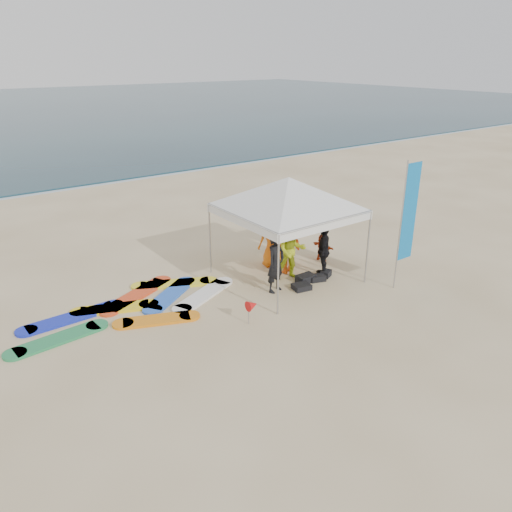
{
  "coord_description": "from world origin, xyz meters",
  "views": [
    {
      "loc": [
        -7.79,
        -7.64,
        6.36
      ],
      "look_at": [
        -0.3,
        2.6,
        1.2
      ],
      "focal_mm": 35.0,
      "sensor_mm": 36.0,
      "label": 1
    }
  ],
  "objects_px": {
    "person_black_a": "(276,263)",
    "person_yellow": "(291,250)",
    "surfboard_spread": "(137,305)",
    "feather_flag": "(408,214)",
    "person_orange_b": "(272,238)",
    "canopy_tent": "(289,177)",
    "person_black_b": "(323,251)",
    "person_seated": "(322,248)",
    "marker_pennant": "(252,305)",
    "person_orange_a": "(287,245)"
  },
  "relations": [
    {
      "from": "canopy_tent",
      "to": "feather_flag",
      "type": "relative_size",
      "value": 1.26
    },
    {
      "from": "canopy_tent",
      "to": "surfboard_spread",
      "type": "xyz_separation_m",
      "value": [
        -4.47,
        0.91,
        -3.07
      ]
    },
    {
      "from": "feather_flag",
      "to": "person_orange_b",
      "type": "bearing_deg",
      "value": 121.81
    },
    {
      "from": "person_orange_b",
      "to": "feather_flag",
      "type": "distance_m",
      "value": 4.24
    },
    {
      "from": "person_orange_a",
      "to": "surfboard_spread",
      "type": "bearing_deg",
      "value": -11.73
    },
    {
      "from": "person_black_a",
      "to": "canopy_tent",
      "type": "distance_m",
      "value": 2.45
    },
    {
      "from": "person_black_b",
      "to": "feather_flag",
      "type": "relative_size",
      "value": 0.43
    },
    {
      "from": "feather_flag",
      "to": "marker_pennant",
      "type": "relative_size",
      "value": 5.88
    },
    {
      "from": "person_yellow",
      "to": "marker_pennant",
      "type": "bearing_deg",
      "value": -124.01
    },
    {
      "from": "person_yellow",
      "to": "person_orange_a",
      "type": "bearing_deg",
      "value": 90.88
    },
    {
      "from": "person_orange_a",
      "to": "person_black_b",
      "type": "bearing_deg",
      "value": 127.21
    },
    {
      "from": "marker_pennant",
      "to": "person_black_a",
      "type": "bearing_deg",
      "value": 34.46
    },
    {
      "from": "marker_pennant",
      "to": "surfboard_spread",
      "type": "height_order",
      "value": "marker_pennant"
    },
    {
      "from": "person_black_b",
      "to": "feather_flag",
      "type": "height_order",
      "value": "feather_flag"
    },
    {
      "from": "canopy_tent",
      "to": "surfboard_spread",
      "type": "distance_m",
      "value": 5.5
    },
    {
      "from": "person_black_a",
      "to": "canopy_tent",
      "type": "xyz_separation_m",
      "value": [
        0.85,
        0.54,
        2.24
      ]
    },
    {
      "from": "surfboard_spread",
      "to": "feather_flag",
      "type": "bearing_deg",
      "value": -26.05
    },
    {
      "from": "person_orange_a",
      "to": "person_yellow",
      "type": "bearing_deg",
      "value": 61.12
    },
    {
      "from": "person_orange_b",
      "to": "marker_pennant",
      "type": "bearing_deg",
      "value": 52.47
    },
    {
      "from": "person_black_a",
      "to": "person_seated",
      "type": "distance_m",
      "value": 2.82
    },
    {
      "from": "person_black_a",
      "to": "person_yellow",
      "type": "relative_size",
      "value": 0.94
    },
    {
      "from": "marker_pennant",
      "to": "person_black_b",
      "type": "bearing_deg",
      "value": 17.88
    },
    {
      "from": "person_black_a",
      "to": "person_yellow",
      "type": "height_order",
      "value": "person_yellow"
    },
    {
      "from": "person_black_a",
      "to": "marker_pennant",
      "type": "xyz_separation_m",
      "value": [
        -1.61,
        -1.11,
        -0.37
      ]
    },
    {
      "from": "person_seated",
      "to": "surfboard_spread",
      "type": "height_order",
      "value": "person_seated"
    },
    {
      "from": "person_seated",
      "to": "surfboard_spread",
      "type": "xyz_separation_m",
      "value": [
        -6.26,
        0.54,
        -0.42
      ]
    },
    {
      "from": "person_seated",
      "to": "person_yellow",
      "type": "bearing_deg",
      "value": 100.63
    },
    {
      "from": "person_yellow",
      "to": "surfboard_spread",
      "type": "distance_m",
      "value": 4.72
    },
    {
      "from": "person_yellow",
      "to": "person_orange_a",
      "type": "xyz_separation_m",
      "value": [
        0.21,
        0.47,
        -0.02
      ]
    },
    {
      "from": "person_orange_a",
      "to": "person_seated",
      "type": "height_order",
      "value": "person_orange_a"
    },
    {
      "from": "person_seated",
      "to": "canopy_tent",
      "type": "relative_size",
      "value": 0.19
    },
    {
      "from": "person_yellow",
      "to": "surfboard_spread",
      "type": "height_order",
      "value": "person_yellow"
    },
    {
      "from": "surfboard_spread",
      "to": "person_yellow",
      "type": "bearing_deg",
      "value": -13.18
    },
    {
      "from": "person_orange_a",
      "to": "feather_flag",
      "type": "distance_m",
      "value": 3.7
    },
    {
      "from": "person_black_a",
      "to": "person_seated",
      "type": "xyz_separation_m",
      "value": [
        2.64,
        0.9,
        -0.42
      ]
    },
    {
      "from": "person_orange_b",
      "to": "feather_flag",
      "type": "xyz_separation_m",
      "value": [
        2.13,
        -3.44,
        1.29
      ]
    },
    {
      "from": "person_black_a",
      "to": "feather_flag",
      "type": "xyz_separation_m",
      "value": [
        3.21,
        -1.89,
        1.34
      ]
    },
    {
      "from": "person_black_b",
      "to": "person_seated",
      "type": "xyz_separation_m",
      "value": [
        0.78,
        0.89,
        -0.35
      ]
    },
    {
      "from": "person_orange_b",
      "to": "person_seated",
      "type": "bearing_deg",
      "value": 165.41
    },
    {
      "from": "canopy_tent",
      "to": "person_seated",
      "type": "bearing_deg",
      "value": 11.48
    },
    {
      "from": "person_orange_b",
      "to": "person_black_a",
      "type": "bearing_deg",
      "value": 63.07
    },
    {
      "from": "person_black_a",
      "to": "surfboard_spread",
      "type": "relative_size",
      "value": 0.29
    },
    {
      "from": "person_black_a",
      "to": "person_seated",
      "type": "relative_size",
      "value": 1.92
    },
    {
      "from": "person_black_b",
      "to": "canopy_tent",
      "type": "xyz_separation_m",
      "value": [
        -1.01,
        0.53,
        2.3
      ]
    },
    {
      "from": "surfboard_spread",
      "to": "person_orange_b",
      "type": "bearing_deg",
      "value": 1.22
    },
    {
      "from": "person_orange_a",
      "to": "marker_pennant",
      "type": "height_order",
      "value": "person_orange_a"
    },
    {
      "from": "person_orange_b",
      "to": "marker_pennant",
      "type": "distance_m",
      "value": 3.8
    },
    {
      "from": "person_black_a",
      "to": "feather_flag",
      "type": "relative_size",
      "value": 0.46
    },
    {
      "from": "person_seated",
      "to": "marker_pennant",
      "type": "height_order",
      "value": "person_seated"
    },
    {
      "from": "person_black_a",
      "to": "person_yellow",
      "type": "distance_m",
      "value": 0.98
    }
  ]
}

